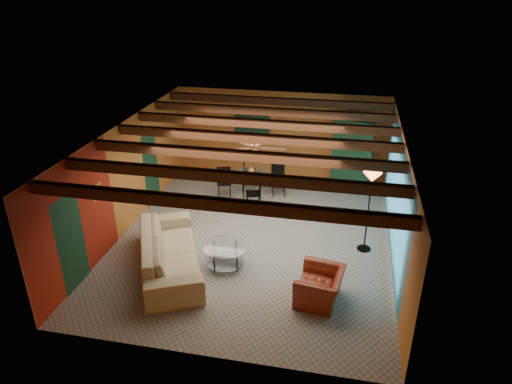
% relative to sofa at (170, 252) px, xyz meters
% --- Properties ---
extents(room, '(6.52, 8.01, 2.71)m').
position_rel_sofa_xyz_m(room, '(1.54, 1.78, 1.92)').
color(room, gray).
rests_on(room, ground).
extents(sofa, '(2.31, 3.20, 0.87)m').
position_rel_sofa_xyz_m(sofa, '(0.00, 0.00, 0.00)').
color(sofa, tan).
rests_on(sofa, ground).
extents(armchair, '(1.00, 1.11, 0.65)m').
position_rel_sofa_xyz_m(armchair, '(3.30, -0.43, -0.11)').
color(armchair, maroon).
rests_on(armchair, ground).
extents(coffee_table, '(1.22, 1.22, 0.50)m').
position_rel_sofa_xyz_m(coffee_table, '(1.16, 0.34, -0.18)').
color(coffee_table, silver).
rests_on(coffee_table, ground).
extents(dining_table, '(2.41, 2.41, 1.02)m').
position_rel_sofa_xyz_m(dining_table, '(0.97, 3.97, 0.07)').
color(dining_table, silver).
rests_on(dining_table, ground).
extents(armoire, '(1.28, 0.89, 2.03)m').
position_rel_sofa_xyz_m(armoire, '(3.74, 5.37, 0.58)').
color(armoire, maroon).
rests_on(armoire, ground).
extents(floor_lamp, '(0.51, 0.51, 1.99)m').
position_rel_sofa_xyz_m(floor_lamp, '(4.19, 1.66, 0.56)').
color(floor_lamp, black).
rests_on(floor_lamp, ground).
extents(ceiling_fan, '(1.50, 1.50, 0.44)m').
position_rel_sofa_xyz_m(ceiling_fan, '(1.54, 1.67, 1.92)').
color(ceiling_fan, '#472614').
rests_on(ceiling_fan, ceiling).
extents(painting, '(1.05, 0.03, 0.65)m').
position_rel_sofa_xyz_m(painting, '(0.64, 5.63, 1.21)').
color(painting, black).
rests_on(painting, wall_back).
extents(potted_plant, '(0.51, 0.47, 0.48)m').
position_rel_sofa_xyz_m(potted_plant, '(3.74, 5.37, 1.84)').
color(potted_plant, '#26661E').
rests_on(potted_plant, armoire).
extents(vase, '(0.21, 0.21, 0.18)m').
position_rel_sofa_xyz_m(vase, '(0.97, 3.97, 0.67)').
color(vase, orange).
rests_on(vase, dining_table).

